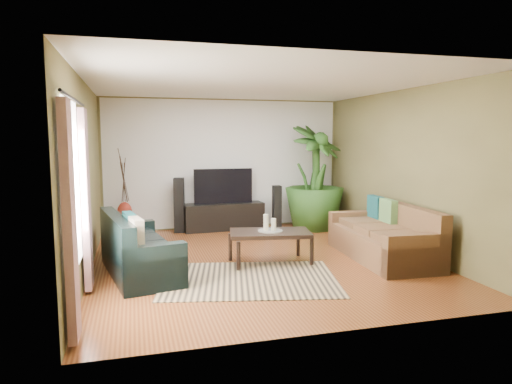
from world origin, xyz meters
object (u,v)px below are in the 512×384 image
object	(u,v)px
speaker_right	(277,207)
potted_plant	(315,177)
sofa_right	(382,232)
pedestal	(125,227)
sofa_left	(140,244)
side_table	(119,238)
tv_stand	(223,216)
vase	(125,212)
coffee_table	(270,247)
speaker_left	(179,205)
television	(223,186)

from	to	relation	value
speaker_right	potted_plant	size ratio (longest dim) A/B	0.42
sofa_right	pedestal	bearing A→B (deg)	-123.68
sofa_left	side_table	distance (m)	1.27
tv_stand	vase	world-z (taller)	vase
coffee_table	vase	bearing A→B (deg)	139.08
speaker_right	vase	bearing A→B (deg)	176.80
coffee_table	potted_plant	xyz separation A→B (m)	(1.66, 2.28, 0.83)
speaker_left	coffee_table	bearing A→B (deg)	-55.08
television	potted_plant	world-z (taller)	potted_plant
sofa_left	coffee_table	world-z (taller)	sofa_left
tv_stand	sofa_right	bearing A→B (deg)	-58.97
speaker_left	speaker_right	distance (m)	2.02
speaker_left	pedestal	world-z (taller)	speaker_left
sofa_right	speaker_left	xyz separation A→B (m)	(-2.89, 2.86, 0.12)
television	speaker_left	xyz separation A→B (m)	(-0.91, -0.04, -0.36)
sofa_left	tv_stand	xyz separation A→B (m)	(1.72, 2.76, -0.15)
speaker_right	coffee_table	bearing A→B (deg)	-109.10
tv_stand	side_table	bearing A→B (deg)	-146.26
side_table	sofa_right	bearing A→B (deg)	-18.64
coffee_table	side_table	world-z (taller)	side_table
speaker_left	vase	world-z (taller)	speaker_left
coffee_table	tv_stand	world-z (taller)	tv_stand
coffee_table	speaker_right	world-z (taller)	speaker_right
sofa_left	speaker_right	distance (m)	3.80
sofa_right	potted_plant	bearing A→B (deg)	-174.47
potted_plant	speaker_left	bearing A→B (deg)	172.33
sofa_left	tv_stand	world-z (taller)	sofa_left
sofa_right	potted_plant	size ratio (longest dim) A/B	0.99
speaker_left	speaker_right	bearing A→B (deg)	7.30
coffee_table	potted_plant	bearing A→B (deg)	64.35
potted_plant	vase	distance (m)	3.89
sofa_left	television	world-z (taller)	television
speaker_left	sofa_right	bearing A→B (deg)	-32.37
sofa_left	pedestal	size ratio (longest dim) A/B	6.02
speaker_left	side_table	xyz separation A→B (m)	(-1.13, -1.50, -0.28)
speaker_left	pedestal	size ratio (longest dim) A/B	3.55
television	potted_plant	xyz separation A→B (m)	(1.85, -0.41, 0.17)
tv_stand	speaker_left	distance (m)	0.95
coffee_table	potted_plant	size ratio (longest dim) A/B	0.56
television	potted_plant	bearing A→B (deg)	-12.50
side_table	sofa_left	bearing A→B (deg)	-75.64
vase	side_table	distance (m)	1.55
pedestal	side_table	bearing A→B (deg)	-92.49
side_table	vase	bearing A→B (deg)	87.51
television	side_table	distance (m)	2.63
sofa_right	speaker_left	distance (m)	4.07
sofa_left	coffee_table	bearing A→B (deg)	-99.16
vase	tv_stand	bearing A→B (deg)	0.00
tv_stand	speaker_right	distance (m)	1.13
sofa_right	television	bearing A→B (deg)	-143.05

